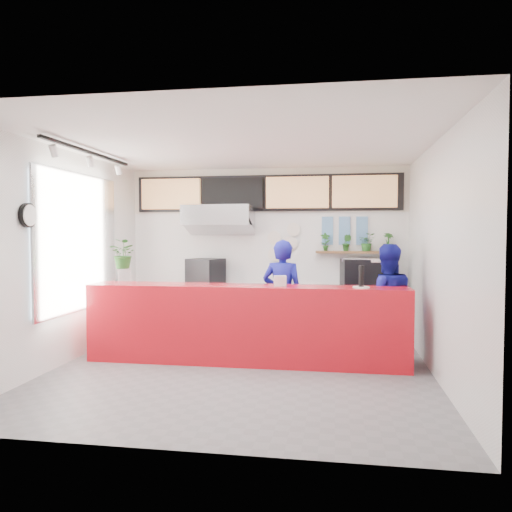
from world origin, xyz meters
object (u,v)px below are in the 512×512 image
Objects in this scene: staff_center at (283,297)px; pepper_mill at (361,276)px; espresso_machine at (365,273)px; staff_right at (386,302)px; service_counter at (246,324)px; panini_oven at (206,272)px.

staff_center is 6.05× the size of pepper_mill.
espresso_machine is 0.46× the size of staff_right.
panini_oven reaches higher than service_counter.
staff_right is (3.03, -1.32, -0.30)m from panini_oven.
espresso_machine is 1.75m from staff_center.
panini_oven is at bearing -27.81° from staff_center.
staff_center is (-1.28, -1.15, -0.28)m from espresso_machine.
panini_oven is 3.32m from staff_right.
service_counter is 8.51× the size of panini_oven.
staff_right reaches higher than pepper_mill.
panini_oven is 0.30× the size of staff_center.
staff_right is (1.52, -0.17, -0.03)m from staff_center.
pepper_mill is (1.59, -0.08, 0.71)m from service_counter.
staff_center reaches higher than pepper_mill.
staff_center is at bearing -11.57° from staff_right.
service_counter is 2.17m from panini_oven.
pepper_mill reaches higher than espresso_machine.
panini_oven is 0.32× the size of staff_right.
service_counter is 2.57m from espresso_machine.
espresso_machine is 2.67× the size of pepper_mill.
espresso_machine is 0.44× the size of staff_center.
staff_center is 1.04× the size of staff_right.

